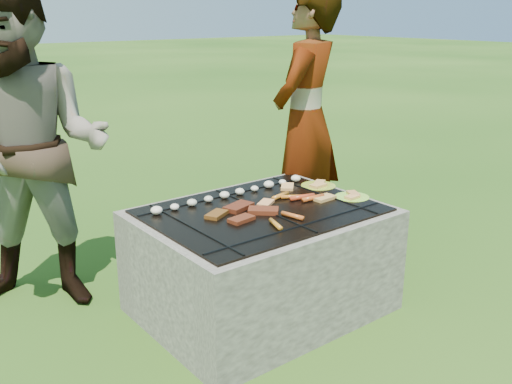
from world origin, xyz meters
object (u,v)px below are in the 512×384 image
plate_far (318,186)px  fire_pit (261,264)px  cook (306,121)px  bystander (31,150)px  plate_near (352,197)px

plate_far → fire_pit: bearing=-166.7°
fire_pit → cook: cook is taller
plate_far → cook: (0.29, 0.44, 0.31)m
plate_far → bystander: size_ratio=0.15×
plate_far → plate_near: bearing=-89.8°
fire_pit → plate_far: (0.56, 0.13, 0.33)m
fire_pit → cook: (0.85, 0.57, 0.64)m
cook → bystander: bystander is taller
fire_pit → plate_near: plate_near is taller
fire_pit → bystander: bystander is taller
fire_pit → plate_far: plate_far is taller
plate_near → bystander: 1.83m
fire_pit → plate_near: (0.56, -0.15, 0.33)m
plate_near → bystander: size_ratio=0.13×
plate_far → cook: size_ratio=0.15×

